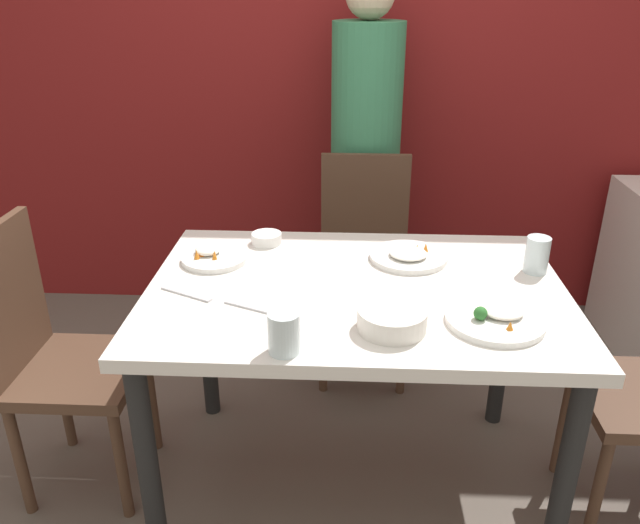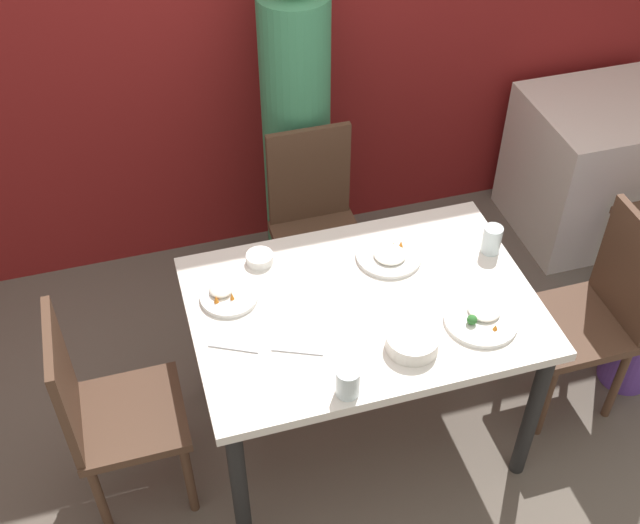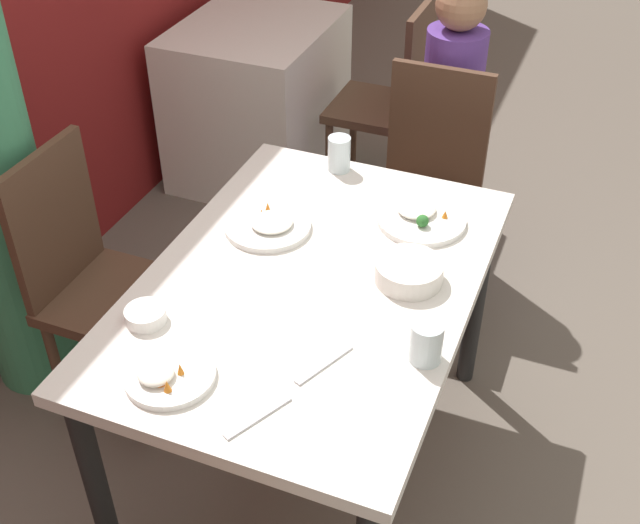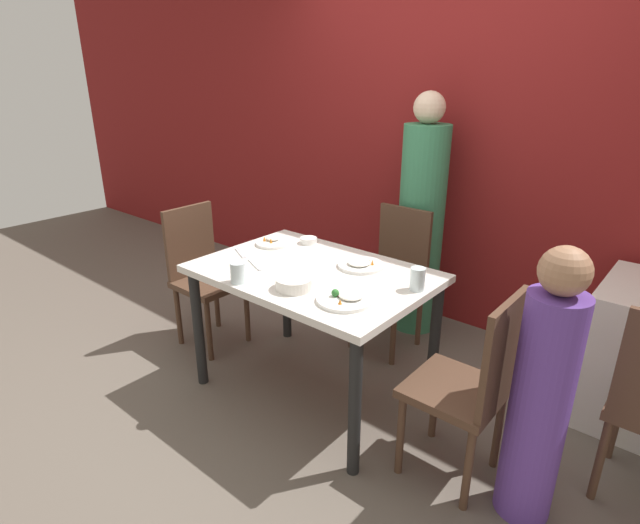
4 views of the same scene
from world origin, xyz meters
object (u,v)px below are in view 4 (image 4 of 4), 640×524
(person_adult, at_px, (421,225))
(bowl_curry, at_px, (294,283))
(plate_rice_adult, at_px, (361,265))
(person_child, at_px, (541,397))
(chair_adult_spot, at_px, (394,274))
(chair_child_spot, at_px, (471,384))
(glass_water_tall, at_px, (238,273))

(person_adult, distance_m, bowl_curry, 1.35)
(bowl_curry, relative_size, plate_rice_adult, 0.72)
(person_child, bearing_deg, person_adult, 136.02)
(person_adult, xyz_separation_m, plate_rice_adult, (0.13, -0.90, 0.01))
(chair_adult_spot, height_order, person_child, person_child)
(bowl_curry, bearing_deg, chair_child_spot, 11.47)
(plate_rice_adult, bearing_deg, chair_child_spot, -18.90)
(chair_adult_spot, height_order, plate_rice_adult, chair_adult_spot)
(chair_adult_spot, bearing_deg, person_child, -34.90)
(bowl_curry, height_order, plate_rice_adult, bowl_curry)
(chair_child_spot, relative_size, person_child, 0.78)
(person_adult, xyz_separation_m, bowl_curry, (0.05, -1.35, 0.02))
(plate_rice_adult, distance_m, glass_water_tall, 0.68)
(chair_adult_spot, distance_m, bowl_curry, 1.07)
(person_adult, xyz_separation_m, person_child, (1.21, -1.17, -0.20))
(person_adult, relative_size, glass_water_tall, 15.43)
(person_adult, height_order, plate_rice_adult, person_adult)
(chair_adult_spot, height_order, bowl_curry, chair_adult_spot)
(chair_adult_spot, xyz_separation_m, bowl_curry, (0.05, -1.02, 0.29))
(chair_child_spot, distance_m, person_adult, 1.52)
(person_adult, bearing_deg, person_child, -43.98)
(person_child, bearing_deg, chair_adult_spot, 145.10)
(bowl_curry, xyz_separation_m, glass_water_tall, (-0.27, -0.12, 0.02))
(person_child, relative_size, bowl_curry, 6.57)
(person_adult, height_order, person_child, person_adult)
(person_child, bearing_deg, plate_rice_adult, 165.81)
(plate_rice_adult, bearing_deg, glass_water_tall, -121.48)
(person_child, xyz_separation_m, plate_rice_adult, (-1.08, 0.27, 0.21))
(person_child, height_order, bowl_curry, person_child)
(chair_adult_spot, bearing_deg, bowl_curry, -87.17)
(bowl_curry, bearing_deg, person_child, 8.73)
(chair_adult_spot, relative_size, person_adult, 0.57)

